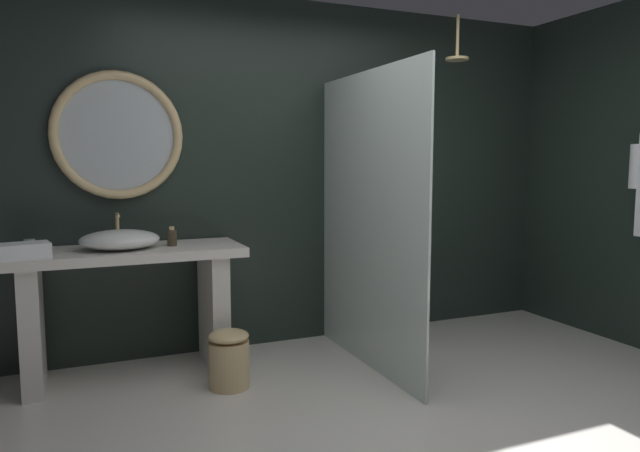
% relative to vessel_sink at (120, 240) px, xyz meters
% --- Properties ---
extents(ground_plane, '(5.76, 5.76, 0.00)m').
position_rel_vessel_sink_xyz_m(ground_plane, '(1.30, -1.51, -0.91)').
color(ground_plane, silver).
extents(back_wall_panel, '(4.80, 0.10, 2.60)m').
position_rel_vessel_sink_xyz_m(back_wall_panel, '(1.30, 0.39, 0.39)').
color(back_wall_panel, '#1E2823').
rests_on(back_wall_panel, ground_plane).
extents(side_wall_right, '(0.10, 2.47, 2.60)m').
position_rel_vessel_sink_xyz_m(side_wall_right, '(3.65, -0.75, 0.39)').
color(side_wall_right, '#1E2823').
rests_on(side_wall_right, ground_plane).
extents(vanity_counter, '(1.48, 0.58, 0.84)m').
position_rel_vessel_sink_xyz_m(vanity_counter, '(0.03, 0.03, -0.36)').
color(vanity_counter, silver).
rests_on(vanity_counter, ground_plane).
extents(vessel_sink, '(0.49, 0.40, 0.22)m').
position_rel_vessel_sink_xyz_m(vessel_sink, '(0.00, 0.00, 0.00)').
color(vessel_sink, white).
rests_on(vessel_sink, vanity_counter).
extents(tumbler_cup, '(0.06, 0.06, 0.08)m').
position_rel_vessel_sink_xyz_m(tumbler_cup, '(-0.52, 0.08, -0.02)').
color(tumbler_cup, silver).
rests_on(tumbler_cup, vanity_counter).
extents(soap_dispenser, '(0.06, 0.06, 0.13)m').
position_rel_vessel_sink_xyz_m(soap_dispenser, '(0.33, 0.03, -0.01)').
color(soap_dispenser, '#3D3323').
rests_on(soap_dispenser, vanity_counter).
extents(round_wall_mirror, '(0.86, 0.06, 0.86)m').
position_rel_vessel_sink_xyz_m(round_wall_mirror, '(0.03, 0.30, 0.66)').
color(round_wall_mirror, '#D6B77F').
extents(shower_glass_panel, '(0.02, 1.46, 2.00)m').
position_rel_vessel_sink_xyz_m(shower_glass_panel, '(1.57, -0.39, 0.09)').
color(shower_glass_panel, silver).
rests_on(shower_glass_panel, ground_plane).
extents(rain_shower_head, '(0.17, 0.17, 0.34)m').
position_rel_vessel_sink_xyz_m(rain_shower_head, '(2.47, -0.09, 1.31)').
color(rain_shower_head, '#D6B77F').
extents(toilet, '(0.42, 0.61, 0.51)m').
position_rel_vessel_sink_xyz_m(toilet, '(1.98, 0.06, -0.66)').
color(toilet, white).
rests_on(toilet, ground_plane).
extents(waste_bin, '(0.25, 0.25, 0.36)m').
position_rel_vessel_sink_xyz_m(waste_bin, '(0.59, -0.41, -0.72)').
color(waste_bin, '#D6B77F').
rests_on(waste_bin, ground_plane).
extents(folded_hand_towel, '(0.32, 0.23, 0.09)m').
position_rel_vessel_sink_xyz_m(folded_hand_towel, '(-0.54, -0.16, -0.02)').
color(folded_hand_towel, white).
rests_on(folded_hand_towel, vanity_counter).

